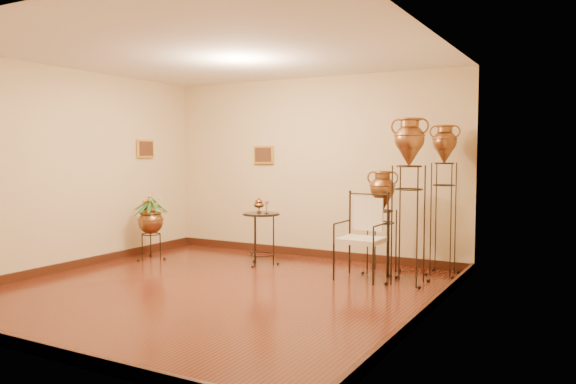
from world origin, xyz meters
The scene contains 8 objects.
ground centered at (0.00, 0.00, 0.00)m, with size 5.00×5.00×0.00m, color #5E2316.
room_shell centered at (-0.01, 0.01, 1.73)m, with size 5.02×5.02×2.81m.
amphora_tall centered at (2.15, 2.15, 1.03)m, with size 0.47×0.47×2.02m.
amphora_mid centered at (1.90, 1.41, 1.05)m, with size 0.56×0.56×2.09m.
amphora_short centered at (1.40, 1.85, 0.71)m, with size 0.51×0.51×1.42m.
planter_urn centered at (-2.04, 1.09, 0.63)m, with size 0.62×0.62×1.12m.
armchair centered at (1.29, 1.37, 0.56)m, with size 0.63×0.59×1.11m.
side_table centered at (-0.32, 1.52, 0.40)m, with size 0.66×0.66×0.96m.
Camera 1 is at (3.94, -5.36, 1.63)m, focal length 35.00 mm.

